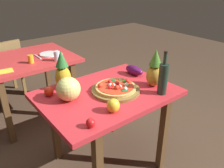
% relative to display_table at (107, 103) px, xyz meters
% --- Properties ---
extents(ground_plane, '(10.00, 10.00, 0.00)m').
position_rel_display_table_xyz_m(ground_plane, '(0.00, 0.00, -0.66)').
color(ground_plane, '#4C3828').
extents(display_table, '(1.11, 0.80, 0.77)m').
position_rel_display_table_xyz_m(display_table, '(0.00, 0.00, 0.00)').
color(display_table, brown).
rests_on(display_table, ground_plane).
extents(background_table, '(1.08, 0.88, 0.77)m').
position_rel_display_table_xyz_m(background_table, '(-0.25, 1.26, 0.00)').
color(background_table, brown).
rests_on(background_table, ground_plane).
extents(dining_chair, '(0.45, 0.45, 0.85)m').
position_rel_display_table_xyz_m(dining_chair, '(-0.33, 1.93, -0.18)').
color(dining_chair, olive).
rests_on(dining_chair, ground_plane).
extents(pizza_board, '(0.40, 0.40, 0.02)m').
position_rel_display_table_xyz_m(pizza_board, '(0.06, -0.04, 0.12)').
color(pizza_board, olive).
rests_on(pizza_board, display_table).
extents(pizza, '(0.34, 0.34, 0.06)m').
position_rel_display_table_xyz_m(pizza, '(0.06, -0.04, 0.15)').
color(pizza, '#D9AB59').
rests_on(pizza, pizza_board).
extents(wine_bottle, '(0.08, 0.08, 0.36)m').
position_rel_display_table_xyz_m(wine_bottle, '(0.34, -0.30, 0.24)').
color(wine_bottle, '#1D2F25').
rests_on(wine_bottle, display_table).
extents(pineapple_left, '(0.13, 0.13, 0.33)m').
position_rel_display_table_xyz_m(pineapple_left, '(-0.25, 0.29, 0.26)').
color(pineapple_left, gold).
rests_on(pineapple_left, display_table).
extents(pineapple_right, '(0.14, 0.14, 0.33)m').
position_rel_display_table_xyz_m(pineapple_right, '(0.39, -0.16, 0.25)').
color(pineapple_right, '#B3892B').
rests_on(pineapple_right, display_table).
extents(melon, '(0.19, 0.19, 0.19)m').
position_rel_display_table_xyz_m(melon, '(-0.31, 0.08, 0.20)').
color(melon, '#DCDB75').
rests_on(melon, display_table).
extents(bell_pepper, '(0.10, 0.10, 0.10)m').
position_rel_display_table_xyz_m(bell_pepper, '(-0.15, -0.27, 0.15)').
color(bell_pepper, yellow).
rests_on(bell_pepper, display_table).
extents(eggplant, '(0.11, 0.21, 0.09)m').
position_rel_display_table_xyz_m(eggplant, '(0.42, 0.13, 0.15)').
color(eggplant, '#52104C').
rests_on(eggplant, display_table).
extents(tomato_by_bottle, '(0.06, 0.06, 0.06)m').
position_rel_display_table_xyz_m(tomato_by_bottle, '(-0.38, -0.32, 0.14)').
color(tomato_by_bottle, red).
rests_on(tomato_by_bottle, display_table).
extents(tomato_at_corner, '(0.07, 0.07, 0.07)m').
position_rel_display_table_xyz_m(tomato_at_corner, '(-0.41, 0.23, 0.14)').
color(tomato_at_corner, red).
rests_on(tomato_at_corner, display_table).
extents(drinking_glass_juice, '(0.06, 0.06, 0.09)m').
position_rel_display_table_xyz_m(drinking_glass_juice, '(-0.25, 1.06, 0.15)').
color(drinking_glass_juice, orange).
rests_on(drinking_glass_juice, background_table).
extents(drinking_glass_water, '(0.07, 0.07, 0.11)m').
position_rel_display_table_xyz_m(drinking_glass_water, '(0.01, 0.95, 0.16)').
color(drinking_glass_water, silver).
rests_on(drinking_glass_water, background_table).
extents(dinner_plate, '(0.22, 0.22, 0.02)m').
position_rel_display_table_xyz_m(dinner_plate, '(0.03, 1.21, 0.12)').
color(dinner_plate, white).
rests_on(dinner_plate, background_table).
extents(fork_utensil, '(0.02, 0.18, 0.01)m').
position_rel_display_table_xyz_m(fork_utensil, '(-0.11, 1.21, 0.11)').
color(fork_utensil, silver).
rests_on(fork_utensil, background_table).
extents(knife_utensil, '(0.03, 0.18, 0.01)m').
position_rel_display_table_xyz_m(knife_utensil, '(0.17, 1.21, 0.11)').
color(knife_utensil, silver).
rests_on(knife_utensil, background_table).
extents(napkin_folded, '(0.15, 0.14, 0.01)m').
position_rel_display_table_xyz_m(napkin_folded, '(-0.54, 0.98, 0.11)').
color(napkin_folded, yellow).
rests_on(napkin_folded, background_table).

